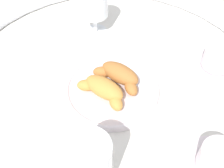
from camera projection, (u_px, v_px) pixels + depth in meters
The scene contains 9 objects.
ground_plane at pixel (110, 81), 0.68m from camera, with size 2.20×2.20×0.00m, color silver.
table_chrome_rim at pixel (110, 78), 0.67m from camera, with size 0.82×0.82×0.02m, color silver.
pastry_plate at pixel (112, 89), 0.65m from camera, with size 0.23×0.23×0.02m.
croissant_large at pixel (119, 76), 0.64m from camera, with size 0.13×0.08×0.04m.
croissant_small at pixel (103, 89), 0.61m from camera, with size 0.13×0.08×0.04m.
coffee_cup_near at pixel (218, 60), 0.69m from camera, with size 0.14×0.14×0.06m.
coffee_cup_far at pixel (218, 162), 0.51m from camera, with size 0.14×0.14×0.06m.
juice_glass_left at pixel (90, 161), 0.45m from camera, with size 0.08×0.08×0.14m.
juice_glass_right at pixel (94, 4), 0.74m from camera, with size 0.08×0.08×0.14m.
Camera 1 is at (-0.19, 0.40, 0.51)m, focal length 43.23 mm.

